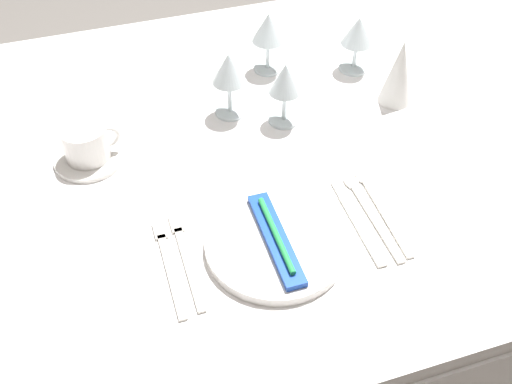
{
  "coord_description": "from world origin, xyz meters",
  "views": [
    {
      "loc": [
        -0.24,
        -0.9,
        1.55
      ],
      "look_at": [
        0.0,
        -0.15,
        0.76
      ],
      "focal_mm": 43.17,
      "sensor_mm": 36.0,
      "label": 1
    }
  ],
  "objects_px": {
    "dinner_plate": "(278,244)",
    "spoon_dessert": "(377,201)",
    "wine_glass_centre": "(268,31)",
    "wine_glass_far": "(285,82)",
    "fork_outer": "(186,256)",
    "toothbrush_package": "(278,238)",
    "dinner_knife": "(359,224)",
    "wine_glass_left": "(229,72)",
    "napkin_folded": "(399,72)",
    "spoon_soup": "(366,206)",
    "wine_glass_right": "(358,34)",
    "fork_inner": "(168,263)",
    "coffee_cup_left": "(86,142)"
  },
  "relations": [
    {
      "from": "dinner_knife",
      "to": "wine_glass_left",
      "type": "distance_m",
      "value": 0.41
    },
    {
      "from": "dinner_plate",
      "to": "napkin_folded",
      "type": "height_order",
      "value": "napkin_folded"
    },
    {
      "from": "toothbrush_package",
      "to": "spoon_soup",
      "type": "distance_m",
      "value": 0.19
    },
    {
      "from": "fork_outer",
      "to": "wine_glass_right",
      "type": "distance_m",
      "value": 0.67
    },
    {
      "from": "dinner_plate",
      "to": "toothbrush_package",
      "type": "relative_size",
      "value": 1.15
    },
    {
      "from": "dinner_knife",
      "to": "wine_glass_right",
      "type": "bearing_deg",
      "value": 66.8
    },
    {
      "from": "toothbrush_package",
      "to": "spoon_dessert",
      "type": "xyz_separation_m",
      "value": [
        0.21,
        0.05,
        -0.02
      ]
    },
    {
      "from": "wine_glass_centre",
      "to": "wine_glass_far",
      "type": "xyz_separation_m",
      "value": [
        -0.03,
        -0.19,
        -0.0
      ]
    },
    {
      "from": "dinner_knife",
      "to": "spoon_soup",
      "type": "bearing_deg",
      "value": 48.66
    },
    {
      "from": "spoon_soup",
      "to": "napkin_folded",
      "type": "xyz_separation_m",
      "value": [
        0.19,
        0.28,
        0.07
      ]
    },
    {
      "from": "fork_outer",
      "to": "spoon_soup",
      "type": "bearing_deg",
      "value": 2.3
    },
    {
      "from": "dinner_knife",
      "to": "wine_glass_far",
      "type": "bearing_deg",
      "value": 94.81
    },
    {
      "from": "fork_outer",
      "to": "spoon_dessert",
      "type": "relative_size",
      "value": 0.94
    },
    {
      "from": "fork_outer",
      "to": "toothbrush_package",
      "type": "bearing_deg",
      "value": -10.01
    },
    {
      "from": "spoon_soup",
      "to": "napkin_folded",
      "type": "relative_size",
      "value": 1.51
    },
    {
      "from": "fork_inner",
      "to": "wine_glass_right",
      "type": "distance_m",
      "value": 0.69
    },
    {
      "from": "fork_inner",
      "to": "coffee_cup_left",
      "type": "relative_size",
      "value": 1.91
    },
    {
      "from": "toothbrush_package",
      "to": "wine_glass_right",
      "type": "height_order",
      "value": "wine_glass_right"
    },
    {
      "from": "fork_outer",
      "to": "wine_glass_left",
      "type": "distance_m",
      "value": 0.41
    },
    {
      "from": "dinner_knife",
      "to": "wine_glass_centre",
      "type": "relative_size",
      "value": 1.48
    },
    {
      "from": "dinner_plate",
      "to": "coffee_cup_left",
      "type": "relative_size",
      "value": 2.17
    },
    {
      "from": "toothbrush_package",
      "to": "wine_glass_centre",
      "type": "distance_m",
      "value": 0.54
    },
    {
      "from": "dinner_knife",
      "to": "napkin_folded",
      "type": "height_order",
      "value": "napkin_folded"
    },
    {
      "from": "fork_inner",
      "to": "wine_glass_right",
      "type": "height_order",
      "value": "wine_glass_right"
    },
    {
      "from": "wine_glass_right",
      "to": "wine_glass_far",
      "type": "distance_m",
      "value": 0.26
    },
    {
      "from": "toothbrush_package",
      "to": "wine_glass_left",
      "type": "relative_size",
      "value": 1.45
    },
    {
      "from": "fork_inner",
      "to": "spoon_dessert",
      "type": "bearing_deg",
      "value": 3.75
    },
    {
      "from": "wine_glass_far",
      "to": "napkin_folded",
      "type": "xyz_separation_m",
      "value": [
        0.25,
        -0.01,
        -0.02
      ]
    },
    {
      "from": "fork_outer",
      "to": "fork_inner",
      "type": "height_order",
      "value": "same"
    },
    {
      "from": "fork_inner",
      "to": "wine_glass_centre",
      "type": "distance_m",
      "value": 0.61
    },
    {
      "from": "toothbrush_package",
      "to": "fork_inner",
      "type": "bearing_deg",
      "value": 173.33
    },
    {
      "from": "spoon_dessert",
      "to": "spoon_soup",
      "type": "bearing_deg",
      "value": -164.65
    },
    {
      "from": "spoon_dessert",
      "to": "dinner_plate",
      "type": "bearing_deg",
      "value": -167.21
    },
    {
      "from": "toothbrush_package",
      "to": "dinner_knife",
      "type": "relative_size",
      "value": 1.0
    },
    {
      "from": "fork_inner",
      "to": "wine_glass_far",
      "type": "distance_m",
      "value": 0.44
    },
    {
      "from": "spoon_dessert",
      "to": "napkin_folded",
      "type": "relative_size",
      "value": 1.53
    },
    {
      "from": "toothbrush_package",
      "to": "dinner_knife",
      "type": "bearing_deg",
      "value": 1.86
    },
    {
      "from": "spoon_soup",
      "to": "wine_glass_centre",
      "type": "xyz_separation_m",
      "value": [
        -0.03,
        0.47,
        0.1
      ]
    },
    {
      "from": "spoon_soup",
      "to": "dinner_knife",
      "type": "bearing_deg",
      "value": -131.34
    },
    {
      "from": "spoon_soup",
      "to": "wine_glass_right",
      "type": "xyz_separation_m",
      "value": [
        0.16,
        0.42,
        0.09
      ]
    },
    {
      "from": "wine_glass_far",
      "to": "wine_glass_right",
      "type": "bearing_deg",
      "value": 31.18
    },
    {
      "from": "dinner_plate",
      "to": "wine_glass_left",
      "type": "relative_size",
      "value": 1.67
    },
    {
      "from": "fork_outer",
      "to": "coffee_cup_left",
      "type": "height_order",
      "value": "coffee_cup_left"
    },
    {
      "from": "fork_outer",
      "to": "wine_glass_far",
      "type": "bearing_deg",
      "value": 46.53
    },
    {
      "from": "dinner_plate",
      "to": "spoon_dessert",
      "type": "height_order",
      "value": "dinner_plate"
    },
    {
      "from": "dinner_plate",
      "to": "fork_outer",
      "type": "relative_size",
      "value": 1.13
    },
    {
      "from": "fork_inner",
      "to": "wine_glass_centre",
      "type": "xyz_separation_m",
      "value": [
        0.34,
        0.49,
        0.1
      ]
    },
    {
      "from": "spoon_soup",
      "to": "coffee_cup_left",
      "type": "height_order",
      "value": "coffee_cup_left"
    },
    {
      "from": "napkin_folded",
      "to": "coffee_cup_left",
      "type": "bearing_deg",
      "value": 179.24
    },
    {
      "from": "fork_outer",
      "to": "napkin_folded",
      "type": "bearing_deg",
      "value": 28.42
    }
  ]
}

